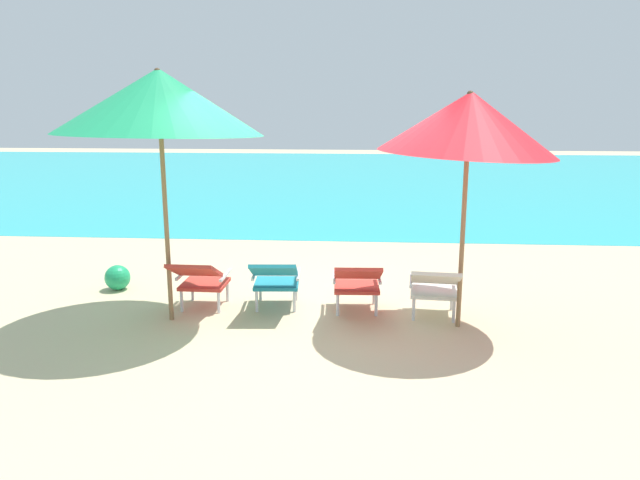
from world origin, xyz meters
TOP-DOWN VIEW (x-y plane):
  - ground_plane at (0.00, 4.00)m, footprint 40.00×40.00m
  - ocean_band at (0.00, 12.69)m, footprint 40.00×18.00m
  - lounge_chair_far_left at (-1.35, -0.02)m, footprint 0.56×0.88m
  - lounge_chair_near_left at (-0.48, 0.06)m, footprint 0.59×0.91m
  - lounge_chair_near_right at (0.46, -0.00)m, footprint 0.57×0.90m
  - lounge_chair_far_right at (1.32, -0.13)m, footprint 0.61×0.92m
  - beach_umbrella_left at (-1.62, -0.31)m, footprint 2.99×2.99m
  - beach_umbrella_right at (1.57, -0.30)m, footprint 1.87×1.84m
  - beach_ball at (-2.66, 0.72)m, footprint 0.33×0.33m

SIDE VIEW (x-z plane):
  - ground_plane at x=0.00m, z-range 0.00..0.00m
  - ocean_band at x=0.00m, z-range 0.00..0.01m
  - beach_ball at x=-2.66m, z-range 0.00..0.33m
  - lounge_chair_far_left at x=-1.35m, z-range 0.06..0.75m
  - lounge_chair_near_left at x=-0.48m, z-range 0.06..0.75m
  - lounge_chair_near_right at x=0.46m, z-range 0.06..0.75m
  - lounge_chair_far_right at x=1.32m, z-range 0.06..0.75m
  - beach_umbrella_right at x=1.57m, z-range 0.92..3.46m
  - beach_umbrella_left at x=-1.62m, z-range 1.01..3.78m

